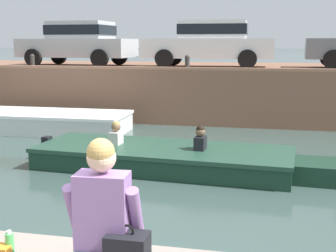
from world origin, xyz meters
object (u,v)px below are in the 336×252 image
Objects in this scene: boat_moored_west_white at (38,122)px; mooring_bollard_west at (32,60)px; person_seated_right at (105,220)px; car_left_inner_white at (210,41)px; mooring_bollard_mid at (187,62)px; car_leftmost_silver at (79,42)px; motorboat_passing at (174,158)px; bottle_drink at (10,244)px.

boat_moored_west_white is 12.64× the size of mooring_bollard_west.
person_seated_right reaches higher than boat_moored_west_white.
car_left_inner_white is 9.75× the size of mooring_bollard_mid.
car_leftmost_silver is 9.12× the size of mooring_bollard_west.
car_leftmost_silver reaches higher than person_seated_right.
car_left_inner_white is at bearing 91.72° from motorboat_passing.
mooring_bollard_west is 2.18× the size of bottle_drink.
motorboat_passing is 30.84× the size of bottle_drink.
person_seated_right is at bearing -59.48° from boat_moored_west_white.
car_left_inner_white is at bearing 0.05° from car_leftmost_silver.
person_seated_right is at bearing -85.77° from car_left_inner_white.
mooring_bollard_west is 1.00× the size of mooring_bollard_mid.
car_leftmost_silver reaches higher than mooring_bollard_mid.
mooring_bollard_mid is (4.23, -1.72, -0.61)m from car_leftmost_silver.
mooring_bollard_mid is (3.98, 2.01, 1.66)m from boat_moored_west_white.
mooring_bollard_west reaches higher than boat_moored_west_white.
bottle_drink is (0.17, -12.84, -1.53)m from car_left_inner_white.
bottle_drink is at bearing 176.81° from person_seated_right.
car_left_inner_white is at bearing 94.23° from person_seated_right.
bottle_drink is (4.87, -12.83, -1.53)m from car_leftmost_silver.
motorboat_passing is at bearing -88.28° from car_left_inner_white.
bottle_drink reaches higher than motorboat_passing.
motorboat_passing reaches higher than boat_moored_west_white.
car_left_inner_white is 21.27× the size of bottle_drink.
mooring_bollard_west is at bearing 117.46° from bottle_drink.
boat_moored_west_white is 0.89× the size of motorboat_passing.
person_seated_right is (5.65, -12.88, -1.25)m from car_leftmost_silver.
boat_moored_west_white is at bearing -59.95° from mooring_bollard_west.
mooring_bollard_west reaches higher than bottle_drink.
car_leftmost_silver is at bearing 125.42° from motorboat_passing.
mooring_bollard_west is at bearing -117.64° from car_leftmost_silver.
mooring_bollard_west is at bearing 120.44° from person_seated_right.
motorboat_passing is 7.96m from mooring_bollard_west.
motorboat_passing is 7.28m from car_left_inner_white.
motorboat_passing is at bearing 97.12° from person_seated_right.
boat_moored_west_white is 4.37m from car_leftmost_silver.
motorboat_passing is 14.14× the size of mooring_bollard_west.
boat_moored_west_white is 12.64× the size of mooring_bollard_mid.
car_left_inner_white is 9.75× the size of mooring_bollard_west.
car_leftmost_silver is at bearing 93.95° from boat_moored_west_white.
mooring_bollard_mid is (-0.46, -1.73, -0.61)m from car_left_inner_white.
bottle_drink is at bearing -63.12° from boat_moored_west_white.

